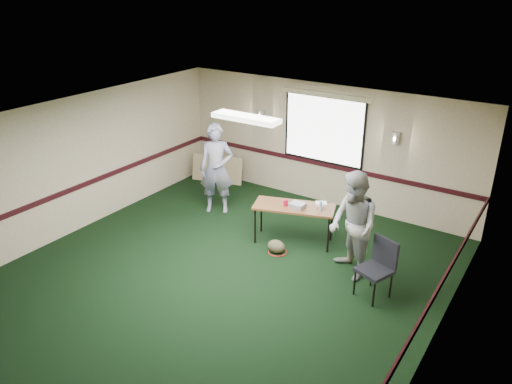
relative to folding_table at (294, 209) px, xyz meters
The scene contains 13 objects.
ground 2.14m from the folding_table, 102.04° to the right, with size 8.00×8.00×0.00m, color black.
room_shell 0.98m from the folding_table, 160.81° to the left, with size 8.00×8.02×8.00m.
folding_table is the anchor object (origin of this frame).
projector 0.14m from the folding_table, 14.83° to the right, with size 0.27×0.22×0.09m, color gray.
game_console 0.53m from the folding_table, 37.85° to the left, with size 0.21×0.17×0.05m, color white.
red_cup 0.20m from the folding_table, 148.34° to the right, with size 0.08×0.08×0.13m, color #B40C28.
water_bottle 0.54m from the folding_table, 11.27° to the left, with size 0.06×0.06×0.19m, color #84B2D8.
duffel_bag 0.80m from the folding_table, 95.90° to the right, with size 0.35×0.26×0.24m, color #463C28.
cable_coil 0.88m from the folding_table, 94.03° to the right, with size 0.35×0.35×0.02m, color red.
folded_table 3.52m from the folding_table, 152.41° to the left, with size 1.31×0.06×0.68m, color tan.
conference_chair 2.14m from the folding_table, 21.27° to the right, with size 0.62×0.63×0.98m.
person_left 2.12m from the folding_table, behind, with size 0.72×0.47×1.97m, color #435093.
person_right 1.49m from the folding_table, 18.77° to the right, with size 0.92×0.72×1.89m, color #768DB9.
Camera 1 is at (4.54, -5.57, 4.82)m, focal length 35.00 mm.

